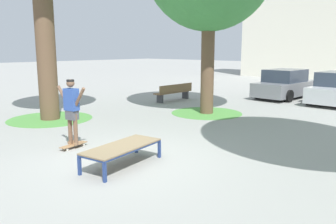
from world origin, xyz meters
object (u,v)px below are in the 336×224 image
(skateboard, at_px, (74,145))
(park_bench, at_px, (174,92))
(skate_box, at_px, (122,148))
(car_grey, at_px, (285,85))
(skater, at_px, (72,107))

(skateboard, relative_size, park_bench, 0.34)
(skate_box, height_order, car_grey, car_grey)
(skater, bearing_deg, park_bench, 113.51)
(car_grey, bearing_deg, park_bench, -128.05)
(skater, relative_size, park_bench, 0.71)
(skate_box, height_order, skater, skater)
(skate_box, bearing_deg, park_bench, 124.32)
(park_bench, bearing_deg, skateboard, -66.50)
(skater, xyz_separation_m, car_grey, (0.21, 12.64, -0.38))
(skateboard, distance_m, car_grey, 12.66)
(skateboard, height_order, car_grey, car_grey)
(skate_box, bearing_deg, car_grey, 98.05)
(skateboard, bearing_deg, car_grey, 89.06)
(skater, height_order, car_grey, skater)
(park_bench, bearing_deg, skater, -66.49)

